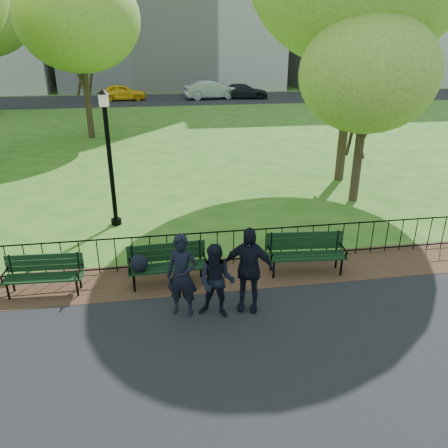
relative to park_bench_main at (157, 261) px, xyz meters
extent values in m
plane|color=#2A5F19|center=(0.85, -1.26, -0.60)|extent=(120.00, 120.00, 0.00)
cube|color=#352015|center=(0.85, 0.24, -0.59)|extent=(60.00, 1.60, 0.01)
cube|color=black|center=(0.85, 33.74, -0.60)|extent=(70.00, 9.00, 0.01)
cylinder|color=black|center=(0.85, 0.74, 0.28)|extent=(24.00, 0.04, 0.04)
cylinder|color=black|center=(0.85, 0.74, -0.48)|extent=(24.00, 0.04, 0.04)
cylinder|color=black|center=(0.85, 0.74, -0.15)|extent=(0.02, 0.02, 0.90)
cube|color=black|center=(0.23, -0.02, -0.16)|extent=(1.77, 0.55, 0.04)
cube|color=black|center=(0.22, 0.23, 0.17)|extent=(1.75, 0.12, 0.44)
cylinder|color=black|center=(-0.52, -0.23, -0.38)|extent=(0.05, 0.05, 0.44)
cylinder|color=black|center=(1.00, -0.16, -0.38)|extent=(0.05, 0.05, 0.44)
cylinder|color=black|center=(-0.54, 0.12, -0.38)|extent=(0.05, 0.05, 0.44)
cylinder|color=black|center=(0.98, 0.19, -0.38)|extent=(0.05, 0.05, 0.44)
cylinder|color=black|center=(-0.60, -0.06, 0.01)|extent=(0.06, 0.55, 0.04)
cylinder|color=black|center=(1.06, 0.02, 0.01)|extent=(0.06, 0.55, 0.04)
ellipsoid|color=black|center=(-0.38, -0.14, 0.06)|extent=(0.38, 0.27, 0.41)
cube|color=black|center=(-2.42, 0.00, -0.19)|extent=(1.66, 0.53, 0.04)
cube|color=black|center=(-2.40, 0.24, 0.12)|extent=(1.64, 0.13, 0.41)
cylinder|color=black|center=(-3.14, -0.12, -0.40)|extent=(0.05, 0.05, 0.41)
cylinder|color=black|center=(-1.72, -0.20, -0.40)|extent=(0.05, 0.05, 0.41)
cylinder|color=black|center=(-3.12, 0.21, -0.40)|extent=(0.05, 0.05, 0.41)
cylinder|color=black|center=(-1.70, 0.13, -0.40)|extent=(0.05, 0.05, 0.41)
cylinder|color=black|center=(-3.19, 0.05, -0.03)|extent=(0.07, 0.51, 0.04)
cylinder|color=black|center=(-1.64, -0.04, -0.03)|extent=(0.07, 0.51, 0.04)
cube|color=black|center=(3.43, -0.02, -0.15)|extent=(1.86, 0.65, 0.04)
cube|color=black|center=(3.46, 0.25, 0.20)|extent=(1.82, 0.20, 0.46)
cylinder|color=black|center=(2.63, -0.13, -0.37)|extent=(0.05, 0.05, 0.46)
cylinder|color=black|center=(4.21, -0.27, -0.37)|extent=(0.05, 0.05, 0.46)
cylinder|color=black|center=(2.66, 0.23, -0.37)|extent=(0.05, 0.05, 0.46)
cylinder|color=black|center=(4.24, 0.09, -0.37)|extent=(0.05, 0.05, 0.46)
cylinder|color=black|center=(2.57, 0.06, 0.04)|extent=(0.09, 0.57, 0.04)
cylinder|color=black|center=(4.29, -0.09, 0.04)|extent=(0.09, 0.57, 0.04)
cylinder|color=black|center=(-1.16, 3.77, -0.52)|extent=(0.31, 0.31, 0.18)
cylinder|color=black|center=(-1.16, 3.77, 1.15)|extent=(0.13, 0.13, 3.50)
cube|color=beige|center=(-1.16, 3.77, 3.01)|extent=(0.24, 0.24, 0.33)
cone|color=black|center=(-1.16, 3.77, 3.23)|extent=(0.35, 0.35, 0.13)
cylinder|color=#2D2116|center=(6.76, 4.65, 0.66)|extent=(0.30, 0.30, 2.53)
ellipsoid|color=olive|center=(6.76, 4.65, 3.53)|extent=(4.27, 4.27, 3.63)
cylinder|color=#2D2116|center=(7.25, 7.05, 1.66)|extent=(0.35, 0.35, 4.53)
cylinder|color=#2D2116|center=(-3.33, 16.90, 1.27)|extent=(0.35, 0.35, 3.75)
ellipsoid|color=olive|center=(-3.33, 16.90, 5.52)|extent=(6.32, 6.32, 5.37)
imported|color=black|center=(0.48, -1.18, 0.26)|extent=(0.72, 0.60, 1.71)
imported|color=black|center=(1.13, -1.37, 0.17)|extent=(0.83, 0.63, 1.53)
imported|color=black|center=(1.78, -1.22, 0.31)|extent=(1.13, 0.77, 1.79)
imported|color=yellow|center=(-2.45, 33.65, 0.13)|extent=(4.33, 1.97, 1.44)
imported|color=#A4A6AC|center=(5.71, 33.32, 0.25)|extent=(5.26, 2.40, 1.67)
imported|color=black|center=(8.79, 33.28, 0.08)|extent=(4.82, 2.54, 1.33)
camera|label=1|loc=(0.08, -8.65, 4.48)|focal=35.00mm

